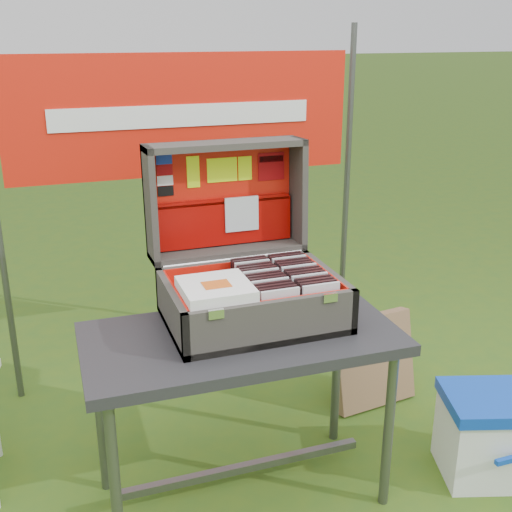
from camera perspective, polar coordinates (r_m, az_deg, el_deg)
name	(u,v)px	position (r m, az deg, el deg)	size (l,w,h in m)	color
ground	(264,505)	(2.56, 0.72, -21.29)	(80.00, 80.00, 0.00)	#32581A
table	(242,418)	(2.40, -1.26, -14.18)	(1.09, 0.54, 0.68)	#2B2B2E
table_top	(241,339)	(2.24, -1.32, -7.36)	(1.09, 0.54, 0.04)	#2B2B2E
table_leg_fl	(115,489)	(2.17, -12.39, -19.60)	(0.04, 0.04, 0.64)	#59595B
table_leg_fr	(389,429)	(2.42, 11.70, -14.83)	(0.04, 0.04, 0.64)	#59595B
table_leg_bl	(100,416)	(2.51, -13.69, -13.66)	(0.04, 0.04, 0.64)	#59595B
table_leg_br	(336,372)	(2.74, 7.16, -10.23)	(0.04, 0.04, 0.64)	#59595B
table_brace	(242,468)	(2.53, -1.22, -18.32)	(0.94, 0.03, 0.03)	#59595B
suitcase	(247,238)	(2.26, -0.79, 1.64)	(0.61, 0.60, 0.60)	#4F4A42
suitcase_base_bottom	(253,318)	(2.31, -0.28, -5.56)	(0.61, 0.44, 0.02)	#4F4A42
suitcase_base_wall_front	(273,324)	(2.11, 1.55, -6.09)	(0.61, 0.02, 0.16)	#4F4A42
suitcase_base_wall_back	(235,280)	(2.46, -1.84, -2.16)	(0.61, 0.02, 0.16)	#4F4A42
suitcase_base_wall_left	(172,312)	(2.21, -7.51, -4.94)	(0.02, 0.44, 0.16)	#4F4A42
suitcase_base_wall_right	(328,290)	(2.39, 6.40, -3.02)	(0.02, 0.44, 0.16)	#4F4A42
suitcase_liner_floor	(253,314)	(2.31, -0.28, -5.22)	(0.56, 0.39, 0.01)	red
suitcase_latch_left	(216,314)	(2.01, -3.57, -5.17)	(0.05, 0.01, 0.03)	silver
suitcase_latch_right	(330,298)	(2.14, 6.61, -3.70)	(0.05, 0.01, 0.03)	silver
suitcase_hinge	(234,259)	(2.45, -1.95, -0.28)	(0.02, 0.02, 0.55)	silver
suitcase_lid_back	(221,195)	(2.53, -3.09, 5.40)	(0.61, 0.44, 0.02)	#4F4A42
suitcase_lid_rim_far	(225,145)	(2.43, -2.77, 9.84)	(0.61, 0.02, 0.16)	#4F4A42
suitcase_lid_rim_near	(228,250)	(2.52, -2.51, 0.50)	(0.61, 0.02, 0.16)	#4F4A42
suitcase_lid_rim_left	(150,205)	(2.40, -9.37, 4.45)	(0.02, 0.44, 0.16)	#4F4A42
suitcase_lid_rim_right	(297,193)	(2.56, 3.69, 5.63)	(0.02, 0.44, 0.16)	#4F4A42
suitcase_lid_liner	(222,196)	(2.52, -3.00, 5.33)	(0.56, 0.38, 0.01)	red
suitcase_liner_wall_front	(272,319)	(2.11, 1.41, -5.63)	(0.56, 0.01, 0.14)	red
suitcase_liner_wall_back	(237,279)	(2.45, -1.74, -2.02)	(0.56, 0.01, 0.14)	red
suitcase_liner_wall_left	(176,308)	(2.21, -7.14, -4.61)	(0.01, 0.39, 0.14)	red
suitcase_liner_wall_right	(324,287)	(2.38, 6.08, -2.80)	(0.01, 0.39, 0.14)	red
suitcase_lid_pocket	(225,223)	(2.52, -2.81, 2.99)	(0.54, 0.17, 0.03)	#950703
suitcase_pocket_edge	(224,201)	(2.50, -2.83, 4.90)	(0.53, 0.02, 0.02)	#950703
suitcase_pocket_cd	(242,214)	(2.52, -1.28, 3.76)	(0.14, 0.14, 0.01)	silver
lid_sticker_cc_a	(164,159)	(2.43, -8.18, 8.50)	(0.06, 0.04, 0.00)	#1933B2
lid_sticker_cc_b	(165,170)	(2.44, -8.13, 7.57)	(0.06, 0.04, 0.00)	#A1080C
lid_sticker_cc_c	(165,181)	(2.44, -8.08, 6.65)	(0.06, 0.04, 0.00)	white
lid_sticker_cc_d	(166,191)	(2.45, -8.02, 5.73)	(0.06, 0.04, 0.00)	black
lid_card_neon_tall	(193,172)	(2.46, -5.61, 7.44)	(0.05, 0.12, 0.00)	#C7ED12
lid_card_neon_main	(222,170)	(2.49, -3.03, 7.65)	(0.12, 0.09, 0.00)	#C7ED12
lid_card_neon_small	(245,168)	(2.52, -0.99, 7.80)	(0.05, 0.09, 0.00)	#C7ED12
lid_sticker_band	(271,166)	(2.55, 1.36, 7.97)	(0.11, 0.11, 0.00)	#A1080C
lid_sticker_band_bar	(271,159)	(2.55, 1.35, 8.63)	(0.10, 0.02, 0.00)	black
cd_left_0	(280,311)	(2.14, 2.16, -4.91)	(0.14, 0.01, 0.15)	silver
cd_left_1	(278,308)	(2.16, 1.93, -4.67)	(0.14, 0.01, 0.15)	black
cd_left_2	(275,306)	(2.18, 1.70, -4.42)	(0.14, 0.01, 0.15)	black
cd_left_3	(273,303)	(2.20, 1.48, -4.18)	(0.14, 0.01, 0.15)	black
cd_left_4	(270,300)	(2.22, 1.26, -3.95)	(0.14, 0.01, 0.15)	silver
cd_left_5	(268,298)	(2.24, 1.05, -3.72)	(0.14, 0.01, 0.15)	black
cd_left_6	(265,295)	(2.26, 0.84, -3.49)	(0.14, 0.01, 0.15)	black
cd_left_7	(263,293)	(2.28, 0.63, -3.27)	(0.14, 0.01, 0.15)	black
cd_left_8	(261,290)	(2.30, 0.43, -3.05)	(0.14, 0.01, 0.15)	silver
cd_left_9	(259,288)	(2.32, 0.23, -2.83)	(0.14, 0.01, 0.15)	black
cd_left_10	(256,285)	(2.35, 0.04, -2.62)	(0.14, 0.01, 0.15)	black
cd_left_11	(254,283)	(2.37, -0.16, -2.41)	(0.14, 0.01, 0.15)	black
cd_left_12	(252,281)	(2.39, -0.34, -2.21)	(0.14, 0.01, 0.15)	silver
cd_left_13	(250,278)	(2.41, -0.53, -2.01)	(0.14, 0.01, 0.15)	black
cd_left_14	(248,276)	(2.43, -0.71, -1.81)	(0.14, 0.01, 0.15)	black
cd_right_0	(321,305)	(2.19, 5.76, -4.37)	(0.14, 0.01, 0.15)	silver
cd_right_1	(318,302)	(2.21, 5.50, -4.13)	(0.14, 0.01, 0.15)	black
cd_right_2	(315,300)	(2.23, 5.24, -3.90)	(0.14, 0.01, 0.15)	black
cd_right_3	(312,297)	(2.25, 4.99, -3.67)	(0.14, 0.01, 0.15)	black
cd_right_4	(309,295)	(2.27, 4.75, -3.45)	(0.14, 0.01, 0.15)	silver
cd_right_5	(306,292)	(2.29, 4.51, -3.23)	(0.14, 0.01, 0.15)	black
cd_right_6	(304,290)	(2.31, 4.27, -3.01)	(0.14, 0.01, 0.15)	black
cd_right_7	(301,287)	(2.33, 4.04, -2.80)	(0.14, 0.01, 0.15)	black
cd_right_8	(299,285)	(2.35, 3.81, -2.59)	(0.14, 0.01, 0.15)	silver
cd_right_9	(296,283)	(2.37, 3.58, -2.38)	(0.14, 0.01, 0.15)	black
cd_right_10	(294,280)	(2.39, 3.36, -2.18)	(0.14, 0.01, 0.15)	black
cd_right_11	(291,278)	(2.42, 3.15, -1.98)	(0.14, 0.01, 0.15)	black
cd_right_12	(289,276)	(2.44, 2.93, -1.78)	(0.14, 0.01, 0.15)	silver
cd_right_13	(286,274)	(2.46, 2.72, -1.59)	(0.14, 0.01, 0.15)	black
cd_right_14	(284,272)	(2.48, 2.52, -1.40)	(0.14, 0.01, 0.15)	black
songbook_0	(216,293)	(2.13, -3.59, -3.28)	(0.23, 0.23, 0.01)	white
songbook_1	(216,291)	(2.13, -3.60, -3.15)	(0.23, 0.23, 0.01)	white
songbook_2	(216,290)	(2.13, -3.60, -3.03)	(0.23, 0.23, 0.01)	white
songbook_3	(216,289)	(2.13, -3.60, -2.91)	(0.23, 0.23, 0.01)	white
songbook_4	(216,287)	(2.13, -3.60, -2.78)	(0.23, 0.23, 0.01)	white
songbook_5	(216,286)	(2.13, -3.61, -2.66)	(0.23, 0.23, 0.01)	white
songbook_6	(216,284)	(2.12, -3.61, -2.53)	(0.23, 0.23, 0.01)	white
songbook_graphic	(216,284)	(2.11, -3.54, -2.53)	(0.09, 0.07, 0.00)	#D85919
cooler	(493,435)	(2.76, 20.34, -14.67)	(0.40, 0.30, 0.35)	white
cooler_body	(492,440)	(2.77, 20.28, -15.08)	(0.38, 0.28, 0.30)	white
cooler_lid	(498,401)	(2.68, 20.73, -11.97)	(0.40, 0.30, 0.05)	#0C3EB6
cardboard_box	(373,361)	(3.07, 10.37, -9.13)	(0.41, 0.06, 0.43)	brown
banner_post_right	(346,196)	(3.39, 8.02, 5.33)	(0.03, 0.03, 1.70)	#59595B
banner	(184,115)	(3.00, -6.44, 12.33)	(1.60, 0.01, 0.55)	red
banner_text	(184,116)	(2.99, -6.38, 12.30)	(1.20, 0.00, 0.10)	white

